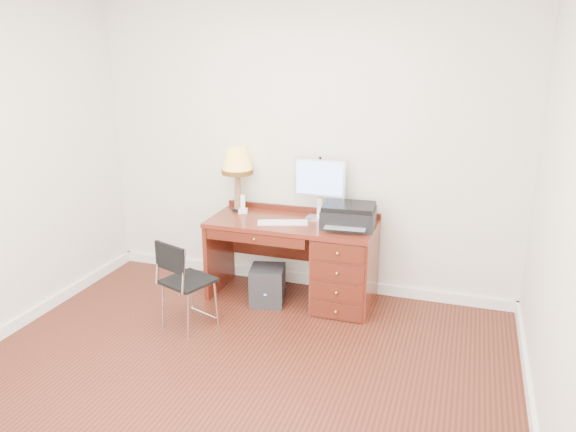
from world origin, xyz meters
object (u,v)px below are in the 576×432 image
(desk, at_px, (326,260))
(phone, at_px, (243,207))
(chair, at_px, (184,277))
(equipment_box, at_px, (267,285))
(leg_lamp, at_px, (237,165))
(monitor, at_px, (320,181))
(printer, at_px, (349,216))

(desk, bearing_deg, phone, 173.12)
(chair, xyz_separation_m, equipment_box, (0.47, 0.67, -0.30))
(phone, relative_size, chair, 0.22)
(leg_lamp, relative_size, equipment_box, 1.74)
(monitor, height_order, phone, monitor)
(desk, distance_m, printer, 0.48)
(monitor, relative_size, printer, 1.13)
(leg_lamp, relative_size, chair, 0.78)
(monitor, height_order, leg_lamp, leg_lamp)
(phone, bearing_deg, equipment_box, -58.26)
(leg_lamp, distance_m, chair, 1.25)
(phone, bearing_deg, printer, -24.00)
(monitor, bearing_deg, leg_lamp, -177.39)
(desk, xyz_separation_m, phone, (-0.84, 0.10, 0.39))
(chair, bearing_deg, desk, 61.80)
(printer, relative_size, equipment_box, 1.38)
(printer, bearing_deg, monitor, 146.26)
(monitor, bearing_deg, chair, -128.11)
(desk, relative_size, monitor, 2.77)
(phone, bearing_deg, chair, -115.89)
(desk, bearing_deg, equipment_box, -159.83)
(printer, height_order, equipment_box, printer)
(printer, distance_m, phone, 1.04)
(leg_lamp, distance_m, phone, 0.40)
(printer, bearing_deg, equipment_box, -169.08)
(desk, bearing_deg, printer, 1.13)
(leg_lamp, bearing_deg, printer, -7.97)
(monitor, distance_m, equipment_box, 1.06)
(phone, xyz_separation_m, chair, (-0.12, -0.96, -0.33))
(chair, bearing_deg, phone, 102.94)
(monitor, distance_m, leg_lamp, 0.80)
(chair, bearing_deg, monitor, 71.09)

